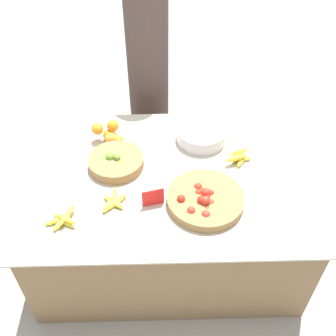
% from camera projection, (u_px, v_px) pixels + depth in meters
% --- Properties ---
extents(ground_plane, '(12.00, 12.00, 0.00)m').
position_uv_depth(ground_plane, '(168.00, 240.00, 2.73)').
color(ground_plane, '#A39E93').
extents(market_table, '(1.62, 1.20, 0.64)m').
position_uv_depth(market_table, '(168.00, 210.00, 2.51)').
color(market_table, olive).
rests_on(market_table, ground_plane).
extents(lime_bowl, '(0.33, 0.33, 0.10)m').
position_uv_depth(lime_bowl, '(116.00, 162.00, 2.31)').
color(lime_bowl, olive).
rests_on(lime_bowl, market_table).
extents(tomato_basket, '(0.42, 0.42, 0.09)m').
position_uv_depth(tomato_basket, '(205.00, 199.00, 2.10)').
color(tomato_basket, olive).
rests_on(tomato_basket, market_table).
extents(orange_pile, '(0.20, 0.14, 0.13)m').
position_uv_depth(orange_pile, '(109.00, 134.00, 2.47)').
color(orange_pile, orange).
rests_on(orange_pile, market_table).
extents(metal_bowl, '(0.31, 0.31, 0.09)m').
position_uv_depth(metal_bowl, '(201.00, 135.00, 2.48)').
color(metal_bowl, silver).
rests_on(metal_bowl, market_table).
extents(price_sign, '(0.12, 0.03, 0.11)m').
position_uv_depth(price_sign, '(153.00, 198.00, 2.08)').
color(price_sign, red).
rests_on(price_sign, market_table).
extents(banana_bunch_front_center, '(0.17, 0.15, 0.06)m').
position_uv_depth(banana_bunch_front_center, '(239.00, 157.00, 2.35)').
color(banana_bunch_front_center, yellow).
rests_on(banana_bunch_front_center, market_table).
extents(banana_bunch_middle_left, '(0.14, 0.19, 0.04)m').
position_uv_depth(banana_bunch_middle_left, '(113.00, 202.00, 2.11)').
color(banana_bunch_middle_left, yellow).
rests_on(banana_bunch_middle_left, market_table).
extents(banana_bunch_back_center, '(0.18, 0.17, 0.05)m').
position_uv_depth(banana_bunch_back_center, '(63.00, 219.00, 2.01)').
color(banana_bunch_back_center, yellow).
rests_on(banana_bunch_back_center, market_table).
extents(vendor_person, '(0.30, 0.30, 1.61)m').
position_uv_depth(vendor_person, '(148.00, 76.00, 2.88)').
color(vendor_person, '#473833').
rests_on(vendor_person, ground_plane).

